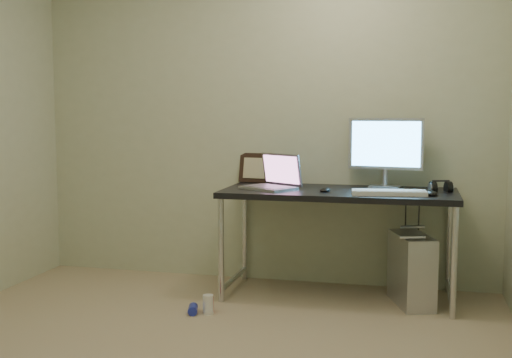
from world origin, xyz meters
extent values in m
cube|color=beige|center=(0.00, 1.75, 1.25)|extent=(3.50, 0.02, 2.50)
cube|color=black|center=(0.62, 1.40, 0.73)|extent=(1.59, 0.69, 0.04)
cylinder|color=silver|center=(-0.13, 1.10, 0.35)|extent=(0.04, 0.04, 0.71)
cylinder|color=silver|center=(-0.13, 1.71, 0.35)|extent=(0.04, 0.04, 0.71)
cylinder|color=silver|center=(1.38, 1.10, 0.35)|extent=(0.04, 0.04, 0.71)
cylinder|color=silver|center=(1.38, 1.71, 0.35)|extent=(0.04, 0.04, 0.71)
cylinder|color=silver|center=(-0.13, 1.40, 0.08)|extent=(0.04, 0.61, 0.04)
cylinder|color=silver|center=(1.38, 1.40, 0.08)|extent=(0.04, 0.61, 0.04)
cube|color=#BABBC0|center=(1.12, 1.34, 0.24)|extent=(0.33, 0.49, 0.47)
cylinder|color=silver|center=(1.12, 1.16, 0.49)|extent=(0.17, 0.08, 0.02)
cylinder|color=silver|center=(1.12, 1.53, 0.49)|extent=(0.17, 0.08, 0.02)
cylinder|color=black|center=(1.07, 1.70, 0.40)|extent=(0.01, 0.16, 0.69)
cylinder|color=black|center=(1.16, 1.68, 0.38)|extent=(0.02, 0.11, 0.71)
cylinder|color=red|center=(-0.14, 0.86, 0.05)|extent=(0.06, 0.06, 0.11)
cylinder|color=white|center=(-0.14, 0.82, 0.06)|extent=(0.09, 0.09, 0.12)
cylinder|color=#232FBA|center=(-0.23, 0.80, 0.03)|extent=(0.09, 0.12, 0.06)
cube|color=silver|center=(0.14, 1.34, 0.76)|extent=(0.43, 0.39, 0.02)
cube|color=slate|center=(0.14, 1.34, 0.77)|extent=(0.37, 0.33, 0.00)
cube|color=gray|center=(0.21, 1.46, 0.88)|extent=(0.32, 0.22, 0.22)
cube|color=#764767|center=(0.21, 1.45, 0.88)|extent=(0.29, 0.19, 0.19)
cube|color=silver|center=(0.92, 1.62, 0.76)|extent=(0.23, 0.18, 0.02)
cylinder|color=silver|center=(0.92, 1.64, 0.82)|extent=(0.03, 0.03, 0.11)
cube|color=silver|center=(0.92, 1.63, 1.06)|extent=(0.52, 0.10, 0.36)
cube|color=#55B6FF|center=(0.92, 1.61, 1.06)|extent=(0.47, 0.07, 0.32)
cube|color=white|center=(0.96, 1.24, 0.76)|extent=(0.49, 0.21, 0.03)
ellipsoid|color=black|center=(1.23, 1.26, 0.77)|extent=(0.09, 0.13, 0.04)
ellipsoid|color=black|center=(0.54, 1.30, 0.77)|extent=(0.08, 0.12, 0.04)
cylinder|color=black|center=(1.24, 1.48, 0.78)|extent=(0.06, 0.10, 0.09)
cylinder|color=black|center=(1.35, 1.48, 0.78)|extent=(0.06, 0.10, 0.09)
cube|color=black|center=(1.30, 1.48, 0.82)|extent=(0.12, 0.05, 0.01)
cube|color=black|center=(-0.04, 1.72, 0.86)|extent=(0.29, 0.11, 0.23)
cylinder|color=silver|center=(0.25, 1.63, 0.80)|extent=(0.01, 0.01, 0.10)
cylinder|color=white|center=(0.25, 1.63, 0.86)|extent=(0.05, 0.04, 0.04)
camera|label=1|loc=(1.12, -2.97, 1.29)|focal=45.00mm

